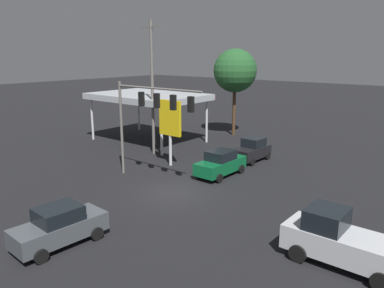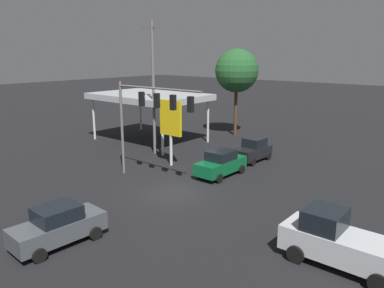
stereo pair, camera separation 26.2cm
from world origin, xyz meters
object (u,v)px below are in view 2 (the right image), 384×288
price_sign (171,120)px  sedan_far (58,225)px  utility_pole (153,86)px  sedan_waiting (221,163)px  traffic_signal_assembly (150,108)px  street_tree (237,71)px  hatchback_crossing (253,150)px  pickup_parked (340,242)px

price_sign → sedan_far: (-4.80, 13.09, -2.79)m
utility_pole → sedan_waiting: utility_pole is taller
price_sign → sedan_far: bearing=110.1°
traffic_signal_assembly → price_sign: traffic_signal_assembly is taller
traffic_signal_assembly → street_tree: size_ratio=0.81×
traffic_signal_assembly → utility_pole: bearing=-46.1°
utility_pole → street_tree: size_ratio=1.24×
hatchback_crossing → pickup_parked: (-11.37, 11.76, 0.16)m
traffic_signal_assembly → hatchback_crossing: traffic_signal_assembly is taller
price_sign → hatchback_crossing: (-4.46, -5.45, -2.79)m
utility_pole → sedan_far: utility_pole is taller
sedan_waiting → street_tree: bearing=-149.9°
sedan_waiting → hatchback_crossing: bearing=-176.5°
pickup_parked → sedan_far: size_ratio=1.16×
utility_pole → pickup_parked: bearing=157.5°
pickup_parked → sedan_waiting: pickup_parked is taller
hatchback_crossing → sedan_far: bearing=3.1°
price_sign → sedan_waiting: 5.49m
sedan_waiting → pickup_parked: bearing=59.5°
hatchback_crossing → sedan_far: size_ratio=0.86×
sedan_far → price_sign: bearing=-156.9°
utility_pole → hatchback_crossing: (-8.21, -3.64, -5.24)m
utility_pole → street_tree: bearing=-96.3°
traffic_signal_assembly → sedan_far: size_ratio=1.73×
utility_pole → price_sign: 4.83m
traffic_signal_assembly → pickup_parked: size_ratio=1.49×
price_sign → sedan_waiting: (-4.71, -0.43, -2.79)m
price_sign → street_tree: 13.87m
price_sign → pickup_parked: bearing=158.3°
hatchback_crossing → sedan_waiting: 5.03m
price_sign → street_tree: (2.49, -13.22, 3.39)m
pickup_parked → sedan_far: 12.94m
traffic_signal_assembly → sedan_far: 10.74m
sedan_far → hatchback_crossing: bearing=-176.0°
traffic_signal_assembly → hatchback_crossing: 10.60m
traffic_signal_assembly → hatchback_crossing: size_ratio=2.01×
utility_pole → pickup_parked: size_ratio=2.26×
sedan_waiting → sedan_far: size_ratio=0.99×
utility_pole → price_sign: utility_pole is taller
utility_pole → pickup_parked: (-19.58, 8.12, -5.08)m
utility_pole → sedan_far: bearing=119.9°
sedan_waiting → price_sign: bearing=-84.1°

